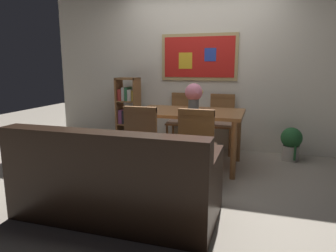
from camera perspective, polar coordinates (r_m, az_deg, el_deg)
The scene contains 11 objects.
ground_plane at distance 3.90m, azimuth 1.65°, elevation -9.06°, with size 12.00×12.00×0.00m, color gray.
wall_back_with_painting at distance 5.08m, azimuth 6.19°, elevation 10.61°, with size 5.20×0.14×2.60m.
dining_table at distance 4.13m, azimuth 3.90°, elevation 1.46°, with size 1.44×0.90×0.76m.
dining_chair_far_right at distance 4.87m, azimuth 9.89°, elevation 1.42°, with size 0.40×0.41×0.91m.
dining_chair_near_left at distance 3.53m, azimuth -4.52°, elevation -2.20°, with size 0.40×0.41×0.91m.
dining_chair_near_right at distance 3.34m, azimuth 5.55°, elevation -2.99°, with size 0.40×0.41×0.91m.
dining_chair_far_left at distance 5.01m, azimuth 2.52°, elevation 1.84°, with size 0.40×0.41×0.91m.
leather_couch at distance 2.84m, azimuth -9.74°, elevation -10.42°, with size 1.80×0.84×0.84m.
bookshelf at distance 5.19m, azimuth -7.39°, elevation 2.09°, with size 0.36×0.28×1.15m.
potted_ivy at distance 4.76m, azimuth 21.97°, elevation -2.88°, with size 0.30×0.30×0.50m.
flower_vase at distance 4.15m, azimuth 4.83°, elevation 5.87°, with size 0.24×0.24×0.36m.
Camera 1 is at (0.97, -3.53, 1.36)m, focal length 32.72 mm.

